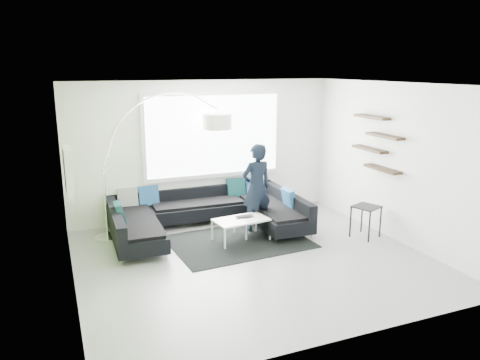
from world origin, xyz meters
The scene contains 9 objects.
ground centered at (0.00, 0.00, 0.00)m, with size 5.50×5.50×0.00m, color gray.
room_shell centered at (0.04, 0.21, 1.81)m, with size 5.54×5.04×2.82m.
sectional_sofa centered at (-0.30, 1.49, 0.33)m, with size 3.56×2.28×0.75m.
rug centered at (0.08, 0.81, 0.01)m, with size 2.38×1.73×0.01m, color black.
coffee_table centered at (0.36, 0.97, 0.20)m, with size 1.23×0.72×0.40m, color silver.
arc_lamp centered at (-2.08, 1.84, 1.31)m, with size 2.43×0.69×2.61m, color white, non-canonical shape.
side_table centered at (2.32, 0.17, 0.30)m, with size 0.43×0.43×0.59m, color black.
person centered at (0.62, 1.27, 0.84)m, with size 0.66×0.48×1.68m, color black.
laptop centered at (0.23, 0.89, 0.42)m, with size 0.33×0.22×0.03m, color black.
Camera 1 is at (-2.88, -6.49, 3.06)m, focal length 35.00 mm.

